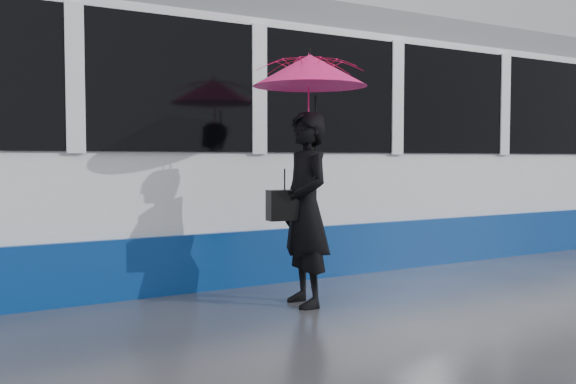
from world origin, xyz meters
TOP-DOWN VIEW (x-y plane):
  - ground at (0.00, 0.00)m, footprint 90.00×90.00m
  - rails at (0.00, 2.50)m, footprint 34.00×1.51m
  - woman at (-0.15, 0.14)m, footprint 0.53×0.74m
  - umbrella at (-0.10, 0.14)m, footprint 1.23×1.23m
  - handbag at (-0.37, 0.16)m, footprint 0.35×0.19m

SIDE VIEW (x-z plane):
  - ground at x=0.00m, z-range 0.00..0.00m
  - rails at x=0.00m, z-range 0.00..0.02m
  - woman at x=-0.15m, z-range 0.00..1.88m
  - handbag at x=-0.37m, z-range 0.75..1.22m
  - umbrella at x=-0.10m, z-range 1.43..2.70m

